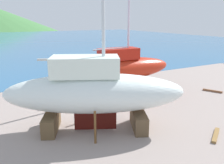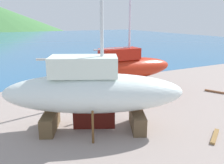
{
  "view_description": "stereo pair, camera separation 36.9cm",
  "coord_description": "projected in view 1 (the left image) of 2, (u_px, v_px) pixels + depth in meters",
  "views": [
    {
      "loc": [
        -3.73,
        -12.35,
        6.03
      ],
      "look_at": [
        3.81,
        1.33,
        1.83
      ],
      "focal_mm": 37.9,
      "sensor_mm": 36.0,
      "label": 1
    },
    {
      "loc": [
        -3.41,
        -12.53,
        6.03
      ],
      "look_at": [
        3.81,
        1.33,
        1.83
      ],
      "focal_mm": 37.9,
      "sensor_mm": 36.0,
      "label": 2
    }
  ],
  "objects": [
    {
      "name": "timber_long_aft",
      "position": [
        212.0,
        91.0,
        20.13
      ],
      "size": [
        0.85,
        1.49,
        0.15
      ],
      "primitive_type": "cube",
      "rotation": [
        0.0,
        0.0,
        2.03
      ],
      "color": "brown",
      "rests_on": "ground"
    },
    {
      "name": "sailboat_mid_port",
      "position": [
        123.0,
        68.0,
        19.41
      ],
      "size": [
        8.97,
        2.71,
        14.75
      ],
      "rotation": [
        0.0,
        0.0,
        -0.02
      ],
      "color": "brown",
      "rests_on": "ground"
    },
    {
      "name": "ground_plane",
      "position": [
        92.0,
        158.0,
        10.56
      ],
      "size": [
        50.46,
        50.46,
        0.0
      ],
      "primitive_type": "plane",
      "color": "gray"
    },
    {
      "name": "sailboat_far_slipway",
      "position": [
        94.0,
        91.0,
        12.75
      ],
      "size": [
        10.05,
        6.75,
        17.86
      ],
      "rotation": [
        0.0,
        0.0,
        -0.44
      ],
      "color": "brown",
      "rests_on": "ground"
    },
    {
      "name": "worker",
      "position": [
        125.0,
        68.0,
        25.54
      ],
      "size": [
        0.26,
        0.45,
        1.75
      ],
      "rotation": [
        0.0,
        0.0,
        0.06
      ],
      "color": "#3A7256",
      "rests_on": "ground"
    },
    {
      "name": "timber_plank_near",
      "position": [
        216.0,
        135.0,
        12.52
      ],
      "size": [
        1.61,
        1.13,
        0.12
      ],
      "primitive_type": "cube",
      "rotation": [
        0.0,
        0.0,
        0.57
      ],
      "color": "olive",
      "rests_on": "ground"
    }
  ]
}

